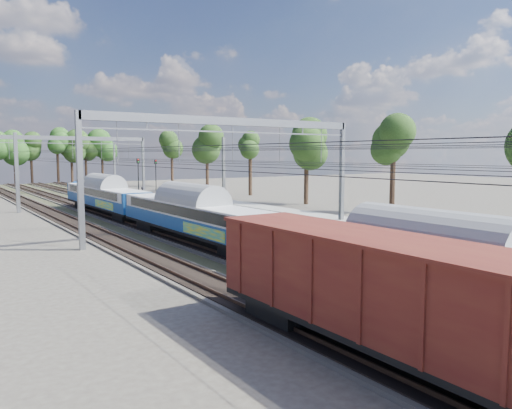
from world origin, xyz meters
TOP-DOWN VIEW (x-y plane):
  - track_bed at (-0.00, 45.00)m, footprint 21.00×130.00m
  - platform at (12.00, 20.00)m, footprint 3.00×70.00m
  - catenary at (0.33, 52.69)m, footprint 25.65×130.00m
  - tree_belt at (6.47, 94.91)m, footprint 39.98×98.73m
  - emu_train at (-4.50, 27.72)m, footprint 2.79×59.13m
  - freight_boxcar at (-9.00, 6.40)m, footprint 2.94×14.19m
  - worker at (4.27, 59.86)m, footprint 0.63×0.79m
  - signal_near at (4.46, 61.81)m, footprint 0.38×0.34m
  - signal_far at (8.94, 66.51)m, footprint 0.33×0.31m

SIDE VIEW (x-z plane):
  - track_bed at x=0.00m, z-range -0.07..0.27m
  - platform at x=12.00m, z-range 0.00..0.30m
  - worker at x=4.27m, z-range 0.00..1.91m
  - freight_boxcar at x=-9.00m, z-range 0.40..4.06m
  - emu_train at x=-4.50m, z-range 0.36..4.45m
  - signal_far at x=8.94m, z-range 0.72..6.15m
  - signal_near at x=4.46m, z-range 0.75..6.42m
  - catenary at x=0.33m, z-range 1.90..10.90m
  - tree_belt at x=6.47m, z-range 1.97..13.89m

